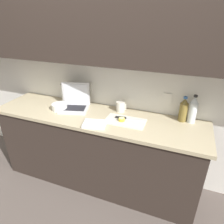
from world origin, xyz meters
The scene contains 13 objects.
ground_plane centered at (0.00, 0.00, 0.00)m, with size 12.00×12.00×0.00m, color #564C47.
wall_back centered at (0.00, 0.22, 1.56)m, with size 5.20×0.38×2.60m.
counter_unit centered at (-0.02, 0.00, 0.46)m, with size 2.30×0.59×0.89m.
laptop centered at (-0.30, 0.09, 0.96)m, with size 0.37×0.34×0.28m.
cutting_board centered at (0.33, -0.01, 0.90)m, with size 0.40×0.22×0.01m, color silver.
knife centered at (0.32, 0.03, 0.91)m, with size 0.31×0.08×0.02m.
lemon_half_cut centered at (0.30, -0.03, 0.92)m, with size 0.06×0.06×0.03m.
bottle_green_soda centered at (0.86, 0.21, 1.01)m, with size 0.08×0.08×0.26m.
bottle_oil_tall centered at (0.94, 0.21, 1.03)m, with size 0.08×0.08×0.29m.
measuring_cup centered at (0.21, 0.19, 0.95)m, with size 0.11×0.09×0.11m.
bowl_white centered at (-0.44, -0.01, 0.93)m, with size 0.17×0.17×0.07m.
paper_towel_roll centered at (-0.47, 0.20, 1.01)m, with size 0.13×0.13×0.23m.
dish_towel centered at (0.08, -0.19, 0.91)m, with size 0.22×0.16×0.02m, color white.
Camera 1 is at (0.83, -1.69, 1.87)m, focal length 32.00 mm.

